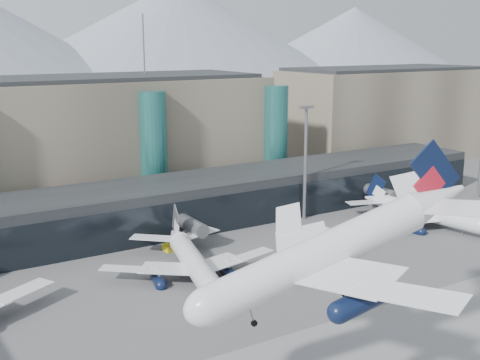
% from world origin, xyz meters
% --- Properties ---
extents(ground, '(900.00, 900.00, 0.00)m').
position_xyz_m(ground, '(0.00, 0.00, 0.00)').
color(ground, '#515154').
rests_on(ground, ground).
extents(concourse, '(170.00, 27.00, 10.00)m').
position_xyz_m(concourse, '(-0.02, 57.73, 4.97)').
color(concourse, black).
rests_on(concourse, ground).
extents(terminal_main, '(130.00, 30.00, 31.00)m').
position_xyz_m(terminal_main, '(-25.00, 90.00, 15.44)').
color(terminal_main, gray).
rests_on(terminal_main, ground).
extents(terminal_east, '(70.00, 30.00, 31.00)m').
position_xyz_m(terminal_east, '(95.00, 90.00, 15.44)').
color(terminal_east, gray).
rests_on(terminal_east, ground).
extents(teal_towers, '(116.40, 19.40, 46.00)m').
position_xyz_m(teal_towers, '(-14.99, 74.01, 14.01)').
color(teal_towers, '#266B66').
rests_on(teal_towers, ground).
extents(lightmast_mid, '(3.00, 1.20, 25.60)m').
position_xyz_m(lightmast_mid, '(30.00, 48.00, 14.42)').
color(lightmast_mid, slate).
rests_on(lightmast_mid, ground).
extents(hero_jet, '(37.09, 36.69, 11.98)m').
position_xyz_m(hero_jet, '(-8.03, -8.45, 18.36)').
color(hero_jet, silver).
rests_on(hero_jet, ground).
extents(jet_parked_mid, '(31.60, 32.51, 10.45)m').
position_xyz_m(jet_parked_mid, '(-6.74, 32.28, 3.95)').
color(jet_parked_mid, silver).
rests_on(jet_parked_mid, ground).
extents(jet_parked_right, '(31.88, 32.17, 10.40)m').
position_xyz_m(jet_parked_right, '(49.12, 32.29, 3.93)').
color(jet_parked_right, silver).
rests_on(jet_parked_right, ground).
extents(veh_b, '(1.70, 2.49, 1.35)m').
position_xyz_m(veh_b, '(-5.32, 44.33, 0.68)').
color(veh_b, gold).
rests_on(veh_b, ground).
extents(veh_c, '(3.87, 2.77, 1.94)m').
position_xyz_m(veh_c, '(22.05, 25.80, 0.97)').
color(veh_c, '#4D4D52').
rests_on(veh_c, ground).
extents(veh_e, '(2.91, 2.10, 1.49)m').
position_xyz_m(veh_e, '(51.67, 35.14, 0.74)').
color(veh_e, gold).
rests_on(veh_e, ground).
extents(veh_g, '(2.18, 2.55, 1.28)m').
position_xyz_m(veh_g, '(27.08, 37.26, 0.64)').
color(veh_g, silver).
rests_on(veh_g, ground).
extents(veh_h, '(4.91, 4.29, 2.41)m').
position_xyz_m(veh_h, '(5.80, 19.52, 1.20)').
color(veh_h, gold).
rests_on(veh_h, ground).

